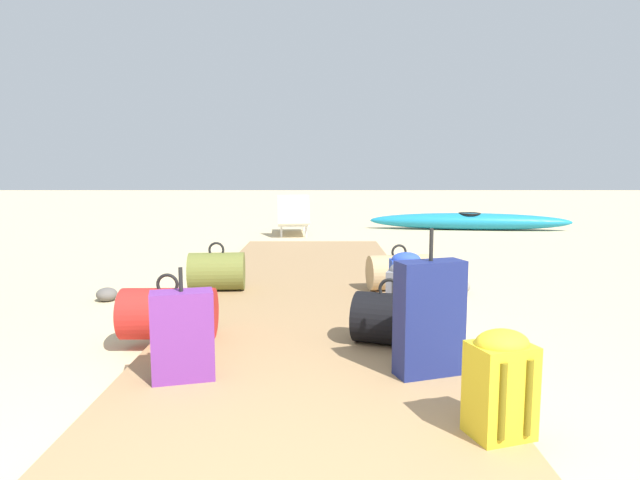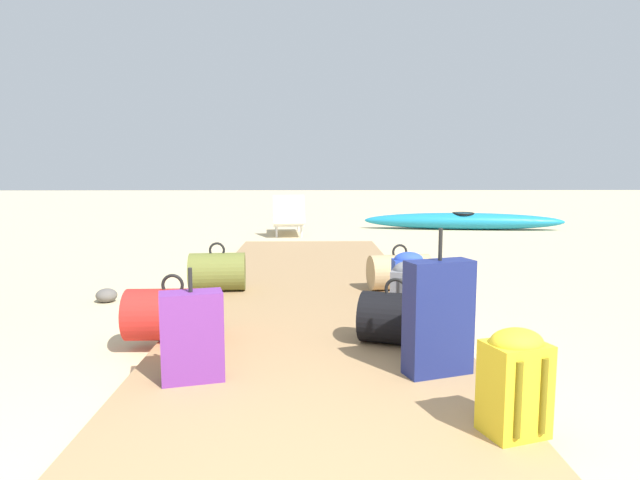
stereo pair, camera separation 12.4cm
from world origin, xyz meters
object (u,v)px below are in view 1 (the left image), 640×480
duffel_bag_black (390,318)px  duffel_bag_red (169,313)px  suitcase_navy (430,318)px  suitcase_purple (183,336)px  backpack_grey (408,291)px  backpack_yellow (501,381)px  duffel_bag_olive (217,271)px  kayak (470,221)px  lounge_chair (294,219)px  duffel_bag_tan (399,272)px  backpack_blue (406,279)px

duffel_bag_black → duffel_bag_red: bearing=175.8°
suitcase_navy → suitcase_purple: (-1.47, -0.08, -0.08)m
backpack_grey → backpack_yellow: 1.92m
suitcase_purple → backpack_yellow: 1.79m
duffel_bag_olive → kayak: 7.78m
duffel_bag_olive → backpack_yellow: size_ratio=1.16×
suitcase_purple → kayak: size_ratio=0.15×
suitcase_purple → backpack_yellow: bearing=-23.1°
duffel_bag_olive → suitcase_purple: suitcase_purple is taller
duffel_bag_olive → lounge_chair: 5.54m
backpack_yellow → lounge_chair: size_ratio=0.33×
duffel_bag_tan → backpack_grey: backpack_grey is taller
suitcase_purple → kayak: 9.80m
backpack_yellow → kayak: size_ratio=0.12×
duffel_bag_black → kayak: duffel_bag_black is taller
backpack_blue → duffel_bag_red: (-1.88, -0.91, -0.08)m
backpack_grey → lounge_chair: (-1.25, 6.75, -0.02)m
backpack_blue → duffel_bag_tan: (0.05, 0.77, -0.08)m
lounge_chair → kayak: lounge_chair is taller
lounge_chair → kayak: bearing=14.0°
suitcase_navy → backpack_yellow: size_ratio=1.75×
duffel_bag_black → backpack_grey: bearing=68.4°
backpack_grey → suitcase_purple: size_ratio=0.75×
backpack_grey → kayak: bearing=71.6°
suitcase_purple → kayak: (4.08, 8.91, -0.16)m
backpack_blue → duffel_bag_red: size_ratio=0.75×
suitcase_navy → duffel_bag_red: size_ratio=1.31×
backpack_blue → duffel_bag_black: size_ratio=0.87×
duffel_bag_olive → duffel_bag_black: bearing=-48.7°
duffel_bag_olive → backpack_yellow: bearing=-58.9°
suitcase_purple → backpack_blue: bearing=47.3°
backpack_yellow → lounge_chair: bearing=99.0°
backpack_blue → suitcase_purple: suitcase_purple is taller
duffel_bag_red → lounge_chair: lounge_chair is taller
duffel_bag_black → kayak: 8.69m
backpack_grey → kayak: size_ratio=0.12×
suitcase_navy → lounge_chair: suitcase_navy is taller
duffel_bag_black → backpack_yellow: backpack_yellow is taller
duffel_bag_black → backpack_yellow: (0.34, -1.38, 0.08)m
backpack_blue → backpack_yellow: bearing=-88.3°
duffel_bag_red → suitcase_purple: 0.86m
suitcase_purple → backpack_yellow: size_ratio=1.32×
duffel_bag_tan → duffel_bag_olive: duffel_bag_olive is taller
backpack_blue → suitcase_navy: (-0.11, -1.63, 0.08)m
suitcase_purple → backpack_grey: bearing=38.7°
suitcase_navy → duffel_bag_black: 0.64m
suitcase_purple → lounge_chair: size_ratio=0.44×
suitcase_navy → duffel_bag_red: 1.92m
duffel_bag_red → duffel_bag_black: size_ratio=1.17×
suitcase_navy → duffel_bag_olive: bearing=126.0°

